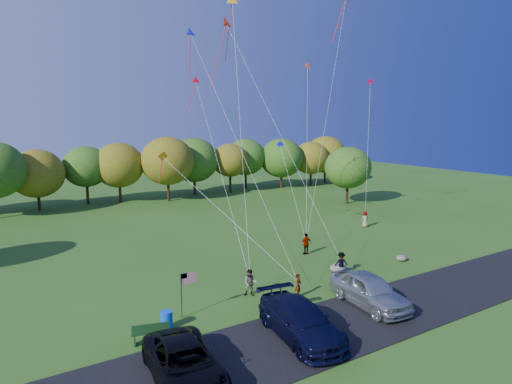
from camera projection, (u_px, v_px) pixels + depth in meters
ground at (309, 297)px, 28.71m from camera, size 140.00×140.00×0.00m
asphalt_lane at (355, 320)px, 25.37m from camera, size 44.00×6.00×0.06m
treeline at (150, 167)px, 59.52m from camera, size 75.85×27.15×7.94m
minivan_dark at (184, 364)px, 19.34m from camera, size 3.58×6.26×1.65m
minivan_navy at (301, 321)px, 23.20m from camera, size 3.42×6.58×1.82m
minivan_silver at (370, 290)px, 27.13m from camera, size 2.93×5.93×1.94m
flyer_a at (298, 286)px, 28.60m from camera, size 0.67×0.61×1.53m
flyer_b at (250, 283)px, 28.80m from camera, size 1.07×1.02×1.73m
flyer_c at (341, 263)px, 32.97m from camera, size 1.17×0.94×1.58m
flyer_d at (306, 244)px, 37.56m from camera, size 1.07×0.50×1.78m
flyer_e at (365, 219)px, 46.83m from camera, size 0.96×0.83×1.67m
park_bench at (150, 332)px, 22.89m from camera, size 1.81×0.76×1.02m
trash_barrel at (167, 320)px, 24.39m from camera, size 0.65×0.65×0.97m
flag_assembly at (186, 284)px, 25.63m from camera, size 0.96×0.63×2.61m
boulder_near at (338, 268)px, 33.32m from camera, size 1.30×1.02×0.65m
boulder_far at (402, 258)px, 35.91m from camera, size 0.92×0.77×0.48m
kites_aloft at (255, 33)px, 38.24m from camera, size 24.52×4.23×14.18m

